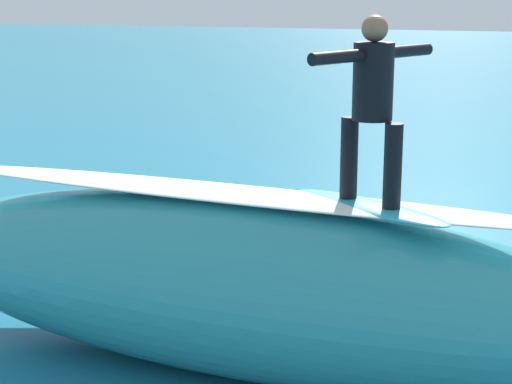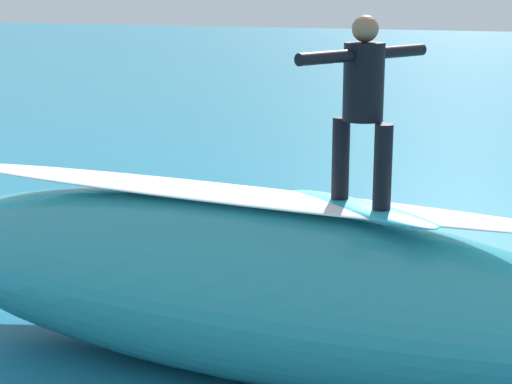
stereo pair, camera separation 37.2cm
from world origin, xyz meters
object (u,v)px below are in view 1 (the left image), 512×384
at_px(surfboard_riding, 369,207).
at_px(surfboard_paddling, 187,241).
at_px(surfer_riding, 373,96).
at_px(surfer_paddling, 182,232).

xyz_separation_m(surfboard_riding, surfboard_paddling, (3.42, -4.02, -1.83)).
bearing_deg(surfboard_paddling, surfer_riding, -120.31).
relative_size(surfer_riding, surfer_paddling, 1.08).
bearing_deg(surfboard_riding, surfer_paddling, -18.41).
distance_m(surfboard_riding, surfer_paddling, 5.47).
height_order(surfboard_riding, surfer_riding, surfer_riding).
relative_size(surfboard_paddling, surfer_paddling, 1.24).
height_order(surfboard_riding, surfer_paddling, surfboard_riding).
height_order(surfboard_paddling, surfer_paddling, surfer_paddling).
bearing_deg(surfer_riding, surfboard_riding, 120.04).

